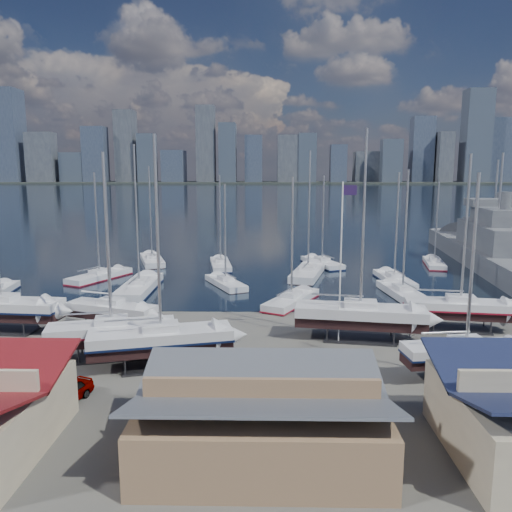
{
  "coord_description": "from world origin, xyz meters",
  "views": [
    {
      "loc": [
        0.21,
        -49.22,
        14.14
      ],
      "look_at": [
        -0.97,
        8.0,
        4.45
      ],
      "focal_mm": 35.0,
      "sensor_mm": 36.0,
      "label": 1
    }
  ],
  "objects_px": {
    "sailboat_cradle_0": "(2,308)",
    "naval_ship_west": "(491,243)",
    "flagpole": "(342,251)",
    "naval_ship_east": "(495,256)",
    "car_a": "(64,393)"
  },
  "relations": [
    {
      "from": "car_a",
      "to": "flagpole",
      "type": "distance_m",
      "value": 23.03
    },
    {
      "from": "naval_ship_east",
      "to": "car_a",
      "type": "bearing_deg",
      "value": 140.48
    },
    {
      "from": "sailboat_cradle_0",
      "to": "flagpole",
      "type": "xyz_separation_m",
      "value": [
        29.76,
        -2.34,
        5.65
      ]
    },
    {
      "from": "naval_ship_west",
      "to": "flagpole",
      "type": "distance_m",
      "value": 58.73
    },
    {
      "from": "naval_ship_east",
      "to": "flagpole",
      "type": "distance_m",
      "value": 44.49
    },
    {
      "from": "sailboat_cradle_0",
      "to": "naval_ship_west",
      "type": "distance_m",
      "value": 77.97
    },
    {
      "from": "car_a",
      "to": "flagpole",
      "type": "xyz_separation_m",
      "value": [
        18.62,
        11.54,
        7.11
      ]
    },
    {
      "from": "naval_ship_west",
      "to": "flagpole",
      "type": "bearing_deg",
      "value": 143.68
    },
    {
      "from": "naval_ship_east",
      "to": "sailboat_cradle_0",
      "type": "bearing_deg",
      "value": 124.89
    },
    {
      "from": "sailboat_cradle_0",
      "to": "naval_ship_east",
      "type": "height_order",
      "value": "sailboat_cradle_0"
    },
    {
      "from": "car_a",
      "to": "flagpole",
      "type": "bearing_deg",
      "value": 52.85
    },
    {
      "from": "naval_ship_west",
      "to": "car_a",
      "type": "bearing_deg",
      "value": 137.44
    },
    {
      "from": "naval_ship_east",
      "to": "naval_ship_west",
      "type": "xyz_separation_m",
      "value": [
        5.6,
        13.75,
        -0.01
      ]
    },
    {
      "from": "sailboat_cradle_0",
      "to": "naval_ship_west",
      "type": "bearing_deg",
      "value": 40.42
    },
    {
      "from": "naval_ship_east",
      "to": "car_a",
      "type": "relative_size",
      "value": 13.15
    }
  ]
}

